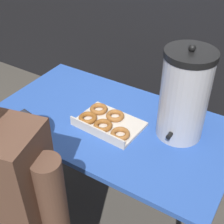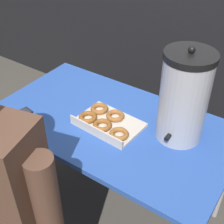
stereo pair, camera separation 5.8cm
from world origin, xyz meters
name	(u,v)px [view 2 (the right image)]	position (x,y,z in m)	size (l,w,h in m)	color
ground_plane	(112,205)	(0.00, 0.00, 0.00)	(12.00, 12.00, 0.00)	#4C473F
folding_table	(112,128)	(0.00, 0.00, 0.65)	(1.25, 0.70, 0.70)	#2D56B2
donut_box	(107,122)	(0.00, -0.04, 0.72)	(0.34, 0.25, 0.05)	beige
coffee_urn	(184,97)	(0.33, 0.10, 0.92)	(0.23, 0.26, 0.47)	#B7B7BC
cell_phone	(18,115)	(-0.43, -0.25, 0.71)	(0.09, 0.16, 0.01)	black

